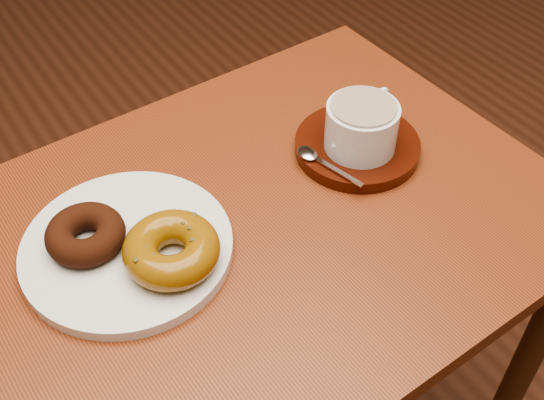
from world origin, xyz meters
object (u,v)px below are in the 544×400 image
cafe_table (260,275)px  saucer (357,146)px  donut_plate (127,248)px  coffee_cup (362,125)px

cafe_table → saucer: bearing=7.7°
cafe_table → donut_plate: size_ratio=3.11×
donut_plate → coffee_cup: (0.33, -0.02, 0.04)m
donut_plate → saucer: 0.34m
saucer → coffee_cup: (-0.00, -0.01, 0.04)m
donut_plate → coffee_cup: 0.34m
donut_plate → saucer: bearing=-1.5°
cafe_table → saucer: saucer is taller
donut_plate → coffee_cup: bearing=-2.8°
cafe_table → saucer: size_ratio=4.57×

